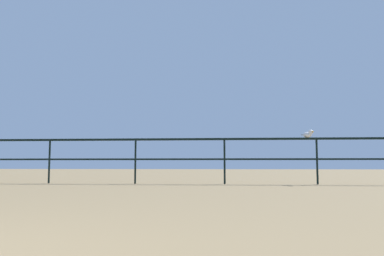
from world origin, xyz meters
The scene contains 2 objects.
pier_railing centered at (0.00, 8.11, 0.77)m, with size 24.66×0.05×1.04m.
seagull_on_rail centered at (3.92, 8.09, 1.12)m, with size 0.25×0.33×0.17m.
Camera 1 is at (1.99, -0.61, 0.46)m, focal length 35.77 mm.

